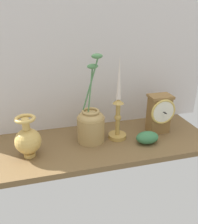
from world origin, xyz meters
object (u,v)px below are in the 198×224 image
(brass_vase_bulbous, at_px, (28,140))
(brass_vase_jar, at_px, (91,124))
(mantel_clock, at_px, (159,113))
(candlestick_tall_left, at_px, (118,113))

(brass_vase_bulbous, bearing_deg, brass_vase_jar, 12.33)
(mantel_clock, relative_size, brass_vase_bulbous, 1.07)
(candlestick_tall_left, height_order, brass_vase_jar, brass_vase_jar)
(mantel_clock, xyz_separation_m, brass_vase_bulbous, (-0.58, -0.06, -0.02))
(brass_vase_jar, bearing_deg, candlestick_tall_left, -3.56)
(mantel_clock, relative_size, candlestick_tall_left, 0.49)
(brass_vase_bulbous, height_order, brass_vase_jar, brass_vase_jar)
(mantel_clock, distance_m, brass_vase_bulbous, 0.58)
(mantel_clock, relative_size, brass_vase_jar, 0.47)
(mantel_clock, distance_m, candlestick_tall_left, 0.21)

